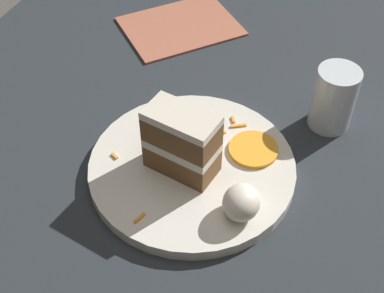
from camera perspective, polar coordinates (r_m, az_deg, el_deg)
ground_plane at (r=0.76m, az=3.68°, el=-4.68°), size 6.00×6.00×0.00m
dining_table at (r=0.75m, az=3.73°, el=-4.04°), size 1.14×1.06×0.03m
plate at (r=0.74m, az=0.00°, el=-2.30°), size 0.28×0.28×0.02m
cake_slice at (r=0.69m, az=-1.10°, el=0.47°), size 0.07×0.10×0.10m
cream_dollop at (r=0.67m, az=5.29°, el=-5.96°), size 0.05×0.05×0.04m
orange_garnish at (r=0.75m, az=6.56°, el=-0.30°), size 0.07×0.07×0.01m
carrot_shreds_scatter at (r=0.77m, az=0.54°, el=1.37°), size 0.23×0.16×0.00m
drinking_glass at (r=0.81m, az=14.80°, el=4.61°), size 0.06×0.06×0.10m
menu_card at (r=1.01m, az=-1.24°, el=12.70°), size 0.25×0.25×0.00m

